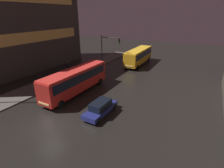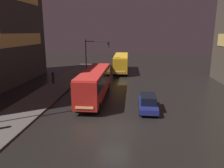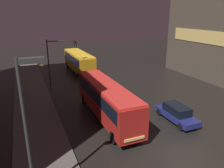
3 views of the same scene
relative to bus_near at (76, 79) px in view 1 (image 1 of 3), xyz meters
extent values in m
plane|color=black|center=(2.82, -7.42, -2.08)|extent=(120.00, 120.00, 0.00)
cube|color=#56514C|center=(-6.18, 2.58, -2.01)|extent=(4.00, 48.00, 0.15)
cube|color=#383333|center=(-17.04, 3.34, 8.03)|extent=(10.00, 25.17, 20.23)
cube|color=#E0B25B|center=(-12.09, 3.34, 4.30)|extent=(0.24, 21.39, 1.80)
cube|color=#AD1E19|center=(0.00, 0.00, -0.20)|extent=(2.31, 11.06, 2.67)
cube|color=black|center=(0.00, 0.00, 0.39)|extent=(2.37, 10.17, 1.10)
cube|color=red|center=(0.00, 0.00, 1.22)|extent=(2.26, 10.84, 0.16)
cube|color=#F4CC72|center=(0.00, -5.55, -1.13)|extent=(1.61, 0.10, 0.20)
cylinder|color=black|center=(1.05, -4.13, -1.58)|extent=(0.25, 1.00, 1.00)
cylinder|color=black|center=(-1.05, -4.13, -1.58)|extent=(0.25, 1.00, 1.00)
cylinder|color=black|center=(1.05, 4.13, -1.58)|extent=(0.25, 1.00, 1.00)
cylinder|color=black|center=(-1.05, 4.13, -1.58)|extent=(0.25, 1.00, 1.00)
cube|color=orange|center=(1.96, 17.71, -0.26)|extent=(2.73, 10.40, 2.55)
cube|color=black|center=(1.96, 17.71, 0.27)|extent=(2.77, 9.57, 1.10)
cube|color=yellow|center=(1.96, 17.71, 1.10)|extent=(2.67, 10.19, 0.16)
cube|color=#F4CC72|center=(2.09, 12.52, -1.13)|extent=(1.74, 0.14, 0.20)
cylinder|color=black|center=(3.19, 13.97, -1.58)|extent=(0.27, 1.01, 1.00)
cylinder|color=black|center=(0.91, 13.91, -1.58)|extent=(0.27, 1.01, 1.00)
cylinder|color=black|center=(3.02, 21.51, -1.58)|extent=(0.27, 1.01, 1.00)
cylinder|color=black|center=(0.73, 21.45, -1.58)|extent=(0.27, 1.01, 1.00)
cube|color=navy|center=(5.76, -2.98, -1.53)|extent=(1.73, 4.59, 0.50)
cube|color=black|center=(5.76, -2.98, -0.91)|extent=(1.46, 2.52, 0.74)
cylinder|color=black|center=(6.52, -4.57, -1.76)|extent=(0.20, 0.64, 0.64)
cylinder|color=black|center=(4.98, -4.57, -1.76)|extent=(0.20, 0.64, 0.64)
cylinder|color=black|center=(6.54, -1.40, -1.76)|extent=(0.20, 0.64, 0.64)
cylinder|color=black|center=(5.00, -1.39, -1.76)|extent=(0.20, 0.64, 0.64)
cylinder|color=black|center=(-7.41, 6.57, -1.49)|extent=(0.14, 0.14, 0.89)
cylinder|color=black|center=(-7.23, 6.57, -1.49)|extent=(0.14, 0.14, 0.89)
cylinder|color=#1E283D|center=(-7.32, 6.57, -0.68)|extent=(0.45, 0.45, 0.74)
sphere|color=#8C664C|center=(-7.32, 6.57, -0.20)|extent=(0.22, 0.22, 0.22)
cylinder|color=#2D2D2D|center=(-3.56, 12.11, 1.06)|extent=(0.16, 0.16, 6.29)
cylinder|color=#2D2D2D|center=(-1.69, 12.11, 3.91)|extent=(3.73, 0.12, 0.12)
cube|color=black|center=(0.17, 12.11, 3.41)|extent=(0.30, 0.24, 0.90)
sphere|color=#390706|center=(0.17, 11.97, 3.69)|extent=(0.18, 0.18, 0.18)
sphere|color=#3B2B07|center=(0.17, 11.97, 3.41)|extent=(0.18, 0.18, 0.18)
sphere|color=green|center=(0.17, 11.97, 3.13)|extent=(0.18, 0.18, 0.18)
camera|label=1|loc=(14.84, -16.64, 8.11)|focal=28.00mm
camera|label=2|loc=(4.20, -23.52, 5.44)|focal=35.00mm
camera|label=3|loc=(-6.73, -17.49, 7.47)|focal=35.00mm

